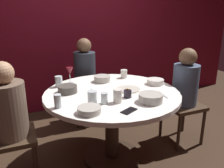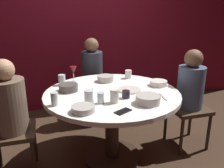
{
  "view_description": "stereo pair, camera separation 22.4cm",
  "coord_description": "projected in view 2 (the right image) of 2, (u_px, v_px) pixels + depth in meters",
  "views": [
    {
      "loc": [
        -0.82,
        -1.98,
        1.5
      ],
      "look_at": [
        0.0,
        0.0,
        0.82
      ],
      "focal_mm": 37.39,
      "sensor_mm": 36.0,
      "label": 1
    },
    {
      "loc": [
        -0.61,
        -2.05,
        1.5
      ],
      "look_at": [
        0.0,
        0.0,
        0.82
      ],
      "focal_mm": 37.39,
      "sensor_mm": 36.0,
      "label": 2
    }
  ],
  "objects": [
    {
      "name": "seated_diner_right",
      "position": [
        190.0,
        88.0,
        2.53
      ],
      "size": [
        0.4,
        0.4,
        1.11
      ],
      "rotation": [
        0.0,
        0.0,
        3.14
      ],
      "color": "#3F2D1E",
      "rests_on": "ground"
    },
    {
      "name": "wine_glass",
      "position": [
        73.0,
        71.0,
        2.55
      ],
      "size": [
        0.08,
        0.08,
        0.18
      ],
      "color": "silver",
      "rests_on": "dining_table"
    },
    {
      "name": "knife_near_plate",
      "position": [
        163.0,
        97.0,
        2.14
      ],
      "size": [
        0.04,
        0.18,
        0.01
      ],
      "primitive_type": "cube",
      "rotation": [
        0.0,
        0.0,
        -0.14
      ],
      "color": "#B7B7BC",
      "rests_on": "dining_table"
    },
    {
      "name": "fork_near_plate",
      "position": [
        92.0,
        91.0,
        2.28
      ],
      "size": [
        0.05,
        0.18,
        0.01
      ],
      "primitive_type": "cube",
      "rotation": [
        0.0,
        0.0,
        -0.21
      ],
      "color": "#B7B7BC",
      "rests_on": "dining_table"
    },
    {
      "name": "bowl_serving_large",
      "position": [
        148.0,
        99.0,
        1.98
      ],
      "size": [
        0.21,
        0.21,
        0.07
      ],
      "primitive_type": "cylinder",
      "color": "#B2ADA3",
      "rests_on": "dining_table"
    },
    {
      "name": "dinner_plate",
      "position": [
        129.0,
        90.0,
        2.31
      ],
      "size": [
        0.23,
        0.23,
        0.01
      ],
      "primitive_type": "cylinder",
      "color": "beige",
      "rests_on": "dining_table"
    },
    {
      "name": "seated_diner_left",
      "position": [
        8.0,
        107.0,
        2.03
      ],
      "size": [
        0.4,
        0.4,
        1.12
      ],
      "rotation": [
        0.0,
        0.0,
        6.28
      ],
      "color": "#3F2D1E",
      "rests_on": "ground"
    },
    {
      "name": "cup_near_candle",
      "position": [
        89.0,
        97.0,
        1.99
      ],
      "size": [
        0.08,
        0.08,
        0.11
      ],
      "primitive_type": "cylinder",
      "color": "silver",
      "rests_on": "dining_table"
    },
    {
      "name": "cup_center_front",
      "position": [
        101.0,
        98.0,
        1.98
      ],
      "size": [
        0.06,
        0.06,
        0.1
      ],
      "primitive_type": "cylinder",
      "color": "silver",
      "rests_on": "dining_table"
    },
    {
      "name": "cell_phone",
      "position": [
        123.0,
        111.0,
        1.83
      ],
      "size": [
        0.16,
        0.13,
        0.01
      ],
      "primitive_type": "cube",
      "rotation": [
        0.0,
        0.0,
        2.05
      ],
      "color": "black",
      "rests_on": "dining_table"
    },
    {
      "name": "ground_plane",
      "position": [
        112.0,
        157.0,
        2.5
      ],
      "size": [
        8.0,
        8.0,
        0.0
      ],
      "primitive_type": "plane",
      "color": "#382619"
    },
    {
      "name": "cup_beside_wine",
      "position": [
        54.0,
        99.0,
        1.94
      ],
      "size": [
        0.06,
        0.06,
        0.11
      ],
      "primitive_type": "cylinder",
      "color": "silver",
      "rests_on": "dining_table"
    },
    {
      "name": "back_wall",
      "position": [
        83.0,
        24.0,
        3.52
      ],
      "size": [
        6.0,
        0.1,
        2.6
      ],
      "primitive_type": "cube",
      "color": "maroon",
      "rests_on": "ground"
    },
    {
      "name": "bowl_small_white",
      "position": [
        158.0,
        83.0,
        2.45
      ],
      "size": [
        0.18,
        0.18,
        0.05
      ],
      "primitive_type": "cylinder",
      "color": "silver",
      "rests_on": "dining_table"
    },
    {
      "name": "bowl_salad_center",
      "position": [
        105.0,
        78.0,
        2.59
      ],
      "size": [
        0.18,
        0.18,
        0.07
      ],
      "primitive_type": "cylinder",
      "color": "#B2ADA3",
      "rests_on": "dining_table"
    },
    {
      "name": "candle_holder",
      "position": [
        126.0,
        94.0,
        2.11
      ],
      "size": [
        0.07,
        0.07,
        0.09
      ],
      "color": "black",
      "rests_on": "dining_table"
    },
    {
      "name": "cup_far_edge",
      "position": [
        128.0,
        74.0,
        2.71
      ],
      "size": [
        0.08,
        0.08,
        0.1
      ],
      "primitive_type": "cylinder",
      "color": "silver",
      "rests_on": "dining_table"
    },
    {
      "name": "bowl_sauce_side",
      "position": [
        83.0,
        109.0,
        1.82
      ],
      "size": [
        0.19,
        0.19,
        0.05
      ],
      "primitive_type": "cylinder",
      "color": "#B2ADA3",
      "rests_on": "dining_table"
    },
    {
      "name": "bowl_rice_portion",
      "position": [
        68.0,
        88.0,
        2.29
      ],
      "size": [
        0.19,
        0.19,
        0.07
      ],
      "primitive_type": "cylinder",
      "color": "#4C4742",
      "rests_on": "dining_table"
    },
    {
      "name": "seated_diner_back",
      "position": [
        92.0,
        71.0,
        3.14
      ],
      "size": [
        0.4,
        0.4,
        1.16
      ],
      "rotation": [
        0.0,
        0.0,
        4.71
      ],
      "color": "#3F2D1E",
      "rests_on": "ground"
    },
    {
      "name": "dining_table",
      "position": [
        112.0,
        106.0,
        2.32
      ],
      "size": [
        1.32,
        1.32,
        0.74
      ],
      "color": "white",
      "rests_on": "ground"
    },
    {
      "name": "cup_by_right_diner",
      "position": [
        62.0,
        80.0,
        2.46
      ],
      "size": [
        0.07,
        0.07,
        0.11
      ],
      "primitive_type": "cylinder",
      "color": "silver",
      "rests_on": "dining_table"
    },
    {
      "name": "cup_by_left_diner",
      "position": [
        114.0,
        96.0,
        1.99
      ],
      "size": [
        0.08,
        0.08,
        0.12
      ],
      "primitive_type": "cylinder",
      "color": "silver",
      "rests_on": "dining_table"
    }
  ]
}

